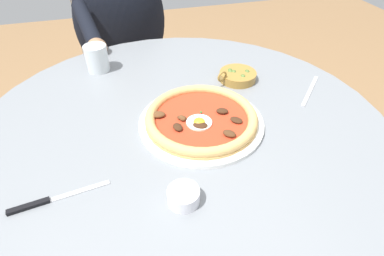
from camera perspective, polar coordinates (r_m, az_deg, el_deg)
The scene contains 9 objects.
dining_table at distance 0.85m, azimuth -1.88°, elevation -5.13°, with size 1.05×1.05×0.73m.
pizza_on_plate at distance 0.76m, azimuth 1.73°, elevation 1.72°, with size 0.31×0.31×0.03m.
water_glass at distance 1.02m, azimuth -17.31°, elevation 12.08°, with size 0.07×0.07×0.08m.
steak_knife at distance 0.66m, azimuth -25.83°, elevation -12.27°, with size 0.04×0.19×0.01m.
ramekin_capers at distance 0.59m, azimuth -1.61°, elevation -12.53°, with size 0.06×0.06×0.03m.
olive_pan at distance 0.95m, azimuth 8.48°, elevation 9.65°, with size 0.11×0.13×0.05m.
fork_utensil at distance 0.95m, azimuth 21.21°, elevation 6.55°, with size 0.13×0.13×0.00m.
diner_person at distance 1.53m, azimuth -12.12°, elevation 11.87°, with size 0.52×0.42×1.16m.
cafe_chair_diner at distance 1.66m, azimuth -12.97°, elevation 13.15°, with size 0.45×0.45×0.82m.
Camera 1 is at (-0.59, 0.13, 1.21)m, focal length 28.52 mm.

